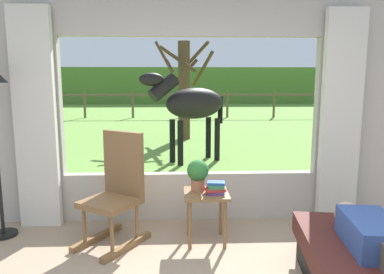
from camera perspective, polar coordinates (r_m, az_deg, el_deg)
name	(u,v)px	position (r m, az deg, el deg)	size (l,w,h in m)	color
back_wall_with_window	(190,113)	(4.16, -0.27, 3.72)	(5.20, 0.12, 2.55)	#ADA599
curtain_panel_left	(36,120)	(4.30, -23.33, 2.50)	(0.44, 0.10, 2.40)	beige
curtain_panel_right	(341,118)	(4.42, 22.29, 2.72)	(0.44, 0.10, 2.40)	beige
outdoor_pasture_lawn	(180,119)	(15.12, -1.82, 2.90)	(36.00, 21.68, 0.02)	olive
distant_hill_ridge	(179,86)	(24.88, -2.08, 8.07)	(36.00, 2.00, 2.40)	#507B2E
rocking_chair	(117,189)	(3.75, -11.68, -8.06)	(0.76, 0.82, 1.12)	brown
side_table	(206,201)	(3.70, 2.22, -10.05)	(0.44, 0.44, 0.52)	brown
potted_plant	(198,173)	(3.67, 0.92, -5.67)	(0.22, 0.22, 0.32)	#9E6042
book_stack	(215,188)	(3.61, 3.68, -8.02)	(0.21, 0.17, 0.12)	#59336B
horse	(191,104)	(7.04, -0.10, 5.15)	(1.75, 1.18, 1.73)	black
pasture_tree	(184,86)	(9.82, -1.24, 7.95)	(1.56, 1.67, 2.65)	#4C3823
pasture_fence_line	(180,100)	(15.39, -1.85, 5.75)	(16.10, 0.10, 1.10)	brown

